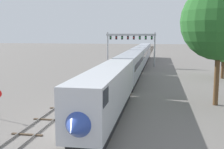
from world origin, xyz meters
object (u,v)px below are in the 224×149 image
passenger_train (136,60)px  signal_gantry (131,41)px  trackside_tree_left (224,38)px  trackside_tree_mid (220,22)px

passenger_train → signal_gantry: 11.80m
signal_gantry → trackside_tree_left: size_ratio=1.04×
signal_gantry → trackside_tree_left: 24.01m
trackside_tree_left → trackside_tree_mid: (-4.85, -20.08, 2.05)m
trackside_tree_mid → trackside_tree_left: bearing=76.4°
trackside_tree_left → trackside_tree_mid: size_ratio=0.85×
passenger_train → signal_gantry: signal_gantry is taller
passenger_train → signal_gantry: size_ratio=6.88×
signal_gantry → trackside_tree_mid: (13.45, -35.59, 3.12)m
passenger_train → trackside_tree_left: (16.05, -4.50, 4.68)m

